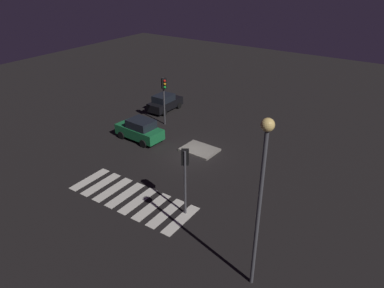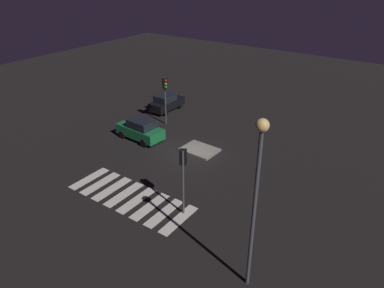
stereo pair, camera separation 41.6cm
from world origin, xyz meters
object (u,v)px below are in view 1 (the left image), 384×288
object	(u,v)px
car_green	(140,130)
traffic_light_east	(185,166)
street_lamp	(262,182)
car_black	(165,103)
traffic_light_west	(164,90)
traffic_island	(200,150)

from	to	relation	value
car_green	traffic_light_east	size ratio (longest dim) A/B	1.02
street_lamp	traffic_light_east	bearing A→B (deg)	155.09
car_black	car_green	bearing A→B (deg)	-159.04
street_lamp	traffic_light_west	bearing A→B (deg)	140.21
car_green	traffic_light_east	world-z (taller)	traffic_light_east
car_green	car_black	size ratio (longest dim) A/B	1.10
traffic_island	traffic_light_east	bearing A→B (deg)	-63.11
car_green	traffic_light_east	xyz separation A→B (m)	(9.14, -6.14, 2.39)
traffic_island	car_green	world-z (taller)	car_green
traffic_island	car_black	bearing A→B (deg)	145.11
street_lamp	car_green	bearing A→B (deg)	149.43
traffic_light_east	traffic_light_west	size ratio (longest dim) A/B	0.96
car_black	traffic_light_west	distance (m)	4.53
car_black	traffic_light_west	size ratio (longest dim) A/B	0.89
traffic_light_east	traffic_light_west	bearing A→B (deg)	12.23
car_black	traffic_light_east	world-z (taller)	traffic_light_east
traffic_light_east	traffic_island	bearing A→B (deg)	-4.11
traffic_island	street_lamp	bearing A→B (deg)	-46.39
car_green	street_lamp	xyz separation A→B (m)	(14.95, -8.83, 4.88)
traffic_island	traffic_light_west	distance (m)	7.04
car_black	street_lamp	distance (m)	23.81
traffic_island	car_green	xyz separation A→B (m)	(-5.45, -1.14, 0.84)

